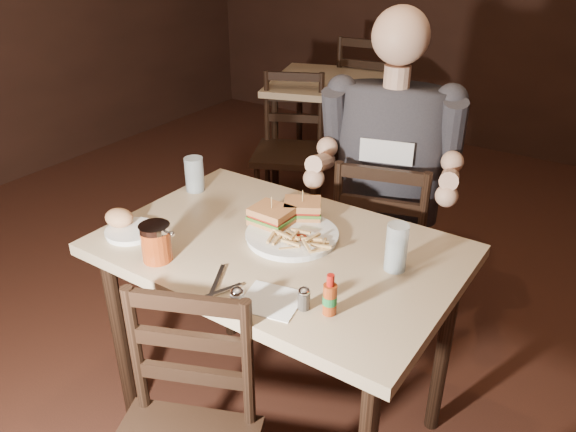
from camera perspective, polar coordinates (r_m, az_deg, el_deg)
The scene contains 23 objects.
room_shell at distance 1.31m, azimuth -0.86°, elevation 15.82°, with size 7.00×7.00×7.00m.
main_table at distance 1.81m, azimuth -0.87°, elevation -5.38°, with size 1.12×0.75×0.77m.
bg_table at distance 3.74m, azimuth 4.87°, elevation 12.30°, with size 1.01×1.01×0.77m.
chair_far at distance 2.45m, azimuth 9.53°, elevation -2.99°, with size 0.40×0.44×0.87m, color black, non-canonical shape.
bg_chair_far at distance 4.27m, azimuth 8.42°, elevation 11.37°, with size 0.45×0.49×0.98m, color black, non-canonical shape.
bg_chair_near at distance 3.37m, azimuth 0.13°, elevation 6.36°, with size 0.41×0.45×0.89m, color black, non-canonical shape.
diner at distance 2.19m, azimuth 10.32°, elevation 7.61°, with size 0.56×0.44×0.96m, color #2F2E33, non-canonical shape.
dinner_plate at distance 1.79m, azimuth 0.40°, elevation -2.09°, with size 0.29×0.29×0.02m, color white.
sandwich_left at distance 1.83m, azimuth -1.67°, elevation 0.64°, with size 0.13×0.11×0.11m, color #CA8245, non-canonical shape.
sandwich_right at distance 1.87m, azimuth 1.49°, elevation 1.29°, with size 0.12×0.10×0.10m, color #CA8245, non-canonical shape.
fries_pile at distance 1.73m, azimuth 0.78°, elevation -2.36°, with size 0.24×0.17×0.04m, color #EEB96B, non-canonical shape.
ketchup_dollop at distance 1.76m, azimuth 1.24°, elevation -2.17°, with size 0.04×0.04×0.01m, color maroon.
glass_left at distance 2.13m, azimuth -9.48°, elevation 4.20°, with size 0.07×0.07×0.13m, color silver.
glass_right at distance 1.64m, azimuth 10.96°, elevation -3.15°, with size 0.06×0.06×0.15m, color silver.
hot_sauce at distance 1.45m, azimuth 4.29°, elevation -7.94°, with size 0.04×0.04×0.12m, color #923510, non-canonical shape.
salt_shaker at distance 1.47m, azimuth -5.14°, elevation -8.52°, with size 0.04×0.04×0.07m, color white, non-canonical shape.
pepper_shaker at distance 1.48m, azimuth 1.63°, elevation -8.42°, with size 0.03×0.03×0.06m, color #38332D, non-canonical shape.
syrup_dispenser at distance 1.71m, azimuth -13.26°, elevation -2.64°, with size 0.09×0.09×0.12m, color #923510, non-canonical shape.
napkin at distance 1.52m, azimuth -1.72°, elevation -8.59°, with size 0.15×0.14×0.00m, color white.
knife at distance 1.59m, azimuth -7.38°, elevation -6.86°, with size 0.01×0.20×0.00m, color silver.
fork at distance 1.55m, azimuth -7.38°, elevation -7.80°, with size 0.01×0.16×0.01m, color silver.
side_plate at distance 1.89m, azimuth -15.61°, elevation -1.61°, with size 0.16×0.16×0.01m, color white.
bread_roll at distance 1.92m, azimuth -16.78°, elevation -0.17°, with size 0.10×0.08×0.06m, color tan.
Camera 1 is at (0.72, -1.06, 1.67)m, focal length 35.00 mm.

